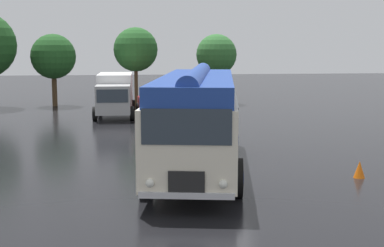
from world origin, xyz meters
TOP-DOWN VIEW (x-y plane):
  - ground_plane at (0.00, 0.00)m, footprint 120.00×120.00m
  - vintage_bus at (-0.58, 0.01)m, footprint 4.23×10.36m
  - car_near_left at (-1.34, 14.57)m, footprint 2.21×4.32m
  - car_mid_left at (1.66, 14.84)m, footprint 2.00×4.22m
  - box_van at (-3.69, 14.75)m, footprint 2.41×5.80m
  - tree_left_of_centre at (-8.07, 20.53)m, footprint 3.10×3.10m
  - tree_centre at (-2.29, 19.64)m, footprint 3.03×3.03m
  - tree_right_of_centre at (3.43, 20.68)m, footprint 2.93×2.93m
  - traffic_cone at (4.48, -1.56)m, footprint 0.36×0.36m

SIDE VIEW (x-z plane):
  - ground_plane at x=0.00m, z-range 0.00..0.00m
  - traffic_cone at x=4.48m, z-range 0.00..0.55m
  - car_near_left at x=-1.34m, z-range 0.02..1.68m
  - car_mid_left at x=1.66m, z-range 0.02..1.68m
  - box_van at x=-3.69m, z-range 0.11..2.61m
  - vintage_bus at x=-0.58m, z-range 0.15..3.64m
  - tree_left_of_centre at x=-8.07m, z-range 0.94..5.94m
  - tree_right_of_centre at x=3.43m, z-range 1.01..6.02m
  - tree_centre at x=-2.29m, z-range 1.16..6.60m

